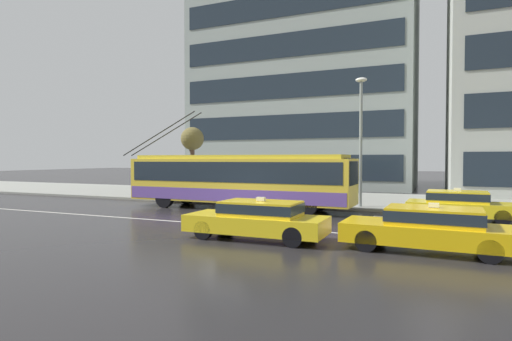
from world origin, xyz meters
The scene contains 20 objects.
ground_plane centered at (0.00, 0.00, 0.00)m, with size 160.00×160.00×0.00m, color #252325.
sidewalk_slab centered at (0.00, 10.36, 0.07)m, with size 80.00×10.00×0.14m, color gray.
crosswalk_stripe_edge_near centered at (5.98, 1.68, 0.00)m, with size 0.44×4.40×0.01m, color beige.
crosswalk_stripe_inner_a centered at (6.88, 1.68, 0.00)m, with size 0.44×4.40×0.01m, color beige.
crosswalk_stripe_center centered at (7.78, 1.68, 0.00)m, with size 0.44×4.40×0.01m, color beige.
crosswalk_stripe_inner_b centered at (8.68, 1.68, 0.00)m, with size 0.44×4.40×0.01m, color beige.
crosswalk_stripe_edge_far centered at (9.58, 1.68, 0.00)m, with size 0.44×4.40×0.01m, color beige.
lane_centre_line centered at (0.00, -1.20, 0.00)m, with size 72.00×0.14×0.01m, color silver.
trolleybus centered at (-1.20, 3.76, 1.58)m, with size 13.52×2.63×5.26m.
taxi_oncoming_near centered at (2.99, -3.35, 0.70)m, with size 4.67×1.76×1.39m.
taxi_ahead_of_bus centered at (9.35, 3.93, 0.70)m, with size 4.48×2.03×1.39m.
taxi_oncoming_far centered at (8.20, -3.06, 0.70)m, with size 4.75×2.03×1.39m.
bus_shelter centered at (-3.52, 7.54, 2.00)m, with size 3.73×1.80×2.45m.
pedestrian_at_shelter centered at (-3.02, 7.38, 1.75)m, with size 1.45×1.45×1.99m.
pedestrian_approaching_curb centered at (-1.15, 7.20, 1.13)m, with size 0.36×0.36×1.67m.
pedestrian_walking_past centered at (1.13, 6.51, 1.09)m, with size 0.50×0.50×1.62m.
pedestrian_waiting_by_pole centered at (-2.55, 6.22, 1.68)m, with size 1.04×1.04×1.98m.
street_lamp centered at (4.77, 6.24, 4.13)m, with size 0.60×0.32×6.76m.
street_tree_bare centered at (-6.38, 7.53, 3.81)m, with size 1.99×1.53×4.61m.
office_tower_corner_left centered at (-3.52, 24.10, 14.28)m, with size 20.88×12.56×28.54m.
Camera 1 is at (8.31, -15.76, 2.65)m, focal length 28.88 mm.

